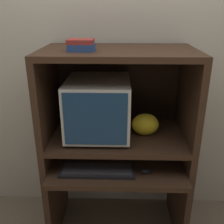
{
  "coord_description": "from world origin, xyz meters",
  "views": [
    {
      "loc": [
        0.01,
        -1.35,
        1.63
      ],
      "look_at": [
        -0.04,
        0.28,
        0.98
      ],
      "focal_mm": 42.0,
      "sensor_mm": 36.0,
      "label": 1
    }
  ],
  "objects": [
    {
      "name": "hutch_upper",
      "position": [
        0.0,
        0.31,
        1.2
      ],
      "size": [
        0.97,
        0.56,
        0.58
      ],
      "color": "#382316",
      "rests_on": "desk_monitor_shelf"
    },
    {
      "name": "book_stack",
      "position": [
        -0.22,
        0.2,
        1.43
      ],
      "size": [
        0.16,
        0.12,
        0.07
      ],
      "color": "navy",
      "rests_on": "hutch_upper"
    },
    {
      "name": "desk_base",
      "position": [
        0.0,
        0.23,
        0.41
      ],
      "size": [
        0.97,
        0.64,
        0.65
      ],
      "color": "#382316",
      "rests_on": "ground_plane"
    },
    {
      "name": "keyboard",
      "position": [
        -0.13,
        0.07,
        0.66
      ],
      "size": [
        0.48,
        0.17,
        0.03
      ],
      "color": "black",
      "rests_on": "desk_base"
    },
    {
      "name": "wall_back",
      "position": [
        0.0,
        0.62,
        1.3
      ],
      "size": [
        6.0,
        0.06,
        2.6
      ],
      "color": "beige",
      "rests_on": "ground_plane"
    },
    {
      "name": "snack_bag",
      "position": [
        0.19,
        0.27,
        0.89
      ],
      "size": [
        0.18,
        0.14,
        0.15
      ],
      "color": "gold",
      "rests_on": "desk_monitor_shelf"
    },
    {
      "name": "desk_monitor_shelf",
      "position": [
        0.0,
        0.28,
        0.78
      ],
      "size": [
        0.97,
        0.56,
        0.17
      ],
      "color": "#382316",
      "rests_on": "desk_base"
    },
    {
      "name": "crt_monitor",
      "position": [
        -0.13,
        0.28,
        1.02
      ],
      "size": [
        0.41,
        0.46,
        0.38
      ],
      "color": "beige",
      "rests_on": "desk_monitor_shelf"
    },
    {
      "name": "mouse",
      "position": [
        0.18,
        0.07,
        0.66
      ],
      "size": [
        0.07,
        0.05,
        0.03
      ],
      "color": "black",
      "rests_on": "desk_base"
    }
  ]
}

